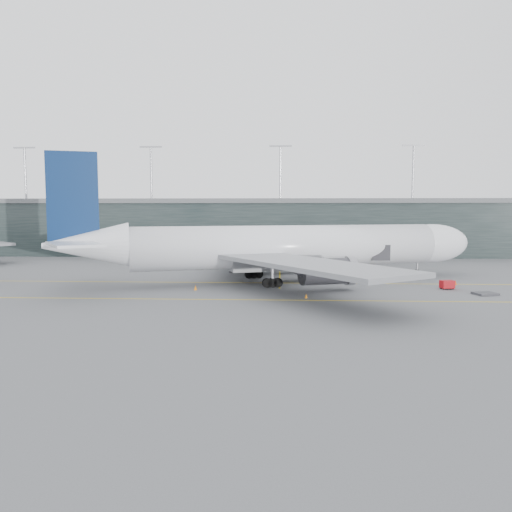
{
  "coord_description": "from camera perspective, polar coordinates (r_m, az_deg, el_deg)",
  "views": [
    {
      "loc": [
        5.13,
        -86.9,
        12.16
      ],
      "look_at": [
        1.02,
        -4.0,
        4.53
      ],
      "focal_mm": 35.0,
      "sensor_mm": 36.0,
      "label": 1
    }
  ],
  "objects": [
    {
      "name": "jet_bridge",
      "position": [
        112.12,
        11.05,
        1.35
      ],
      "size": [
        6.37,
        42.99,
        6.31
      ],
      "rotation": [
        0.0,
        0.0,
        0.08
      ],
      "color": "#29282D",
      "rests_on": "ground"
    },
    {
      "name": "taxiline_a",
      "position": [
        83.95,
        -0.7,
        -3.07
      ],
      "size": [
        160.0,
        0.25,
        0.02
      ],
      "primitive_type": "cube",
      "color": "gold",
      "rests_on": "ground"
    },
    {
      "name": "taxiline_b",
      "position": [
        68.19,
        -1.53,
        -5.01
      ],
      "size": [
        160.0,
        0.25,
        0.02
      ],
      "primitive_type": "cube",
      "color": "gold",
      "rests_on": "ground"
    },
    {
      "name": "baggage_dolly",
      "position": [
        79.31,
        24.72,
        -3.92
      ],
      "size": [
        3.59,
        3.17,
        0.3
      ],
      "primitive_type": "cube",
      "rotation": [
        0.0,
        0.0,
        0.28
      ],
      "color": "#35353A",
      "rests_on": "ground"
    },
    {
      "name": "uld_c",
      "position": [
        98.99,
        -0.84,
        -1.25
      ],
      "size": [
        2.02,
        1.63,
        1.82
      ],
      "rotation": [
        0.0,
        0.0,
        0.01
      ],
      "color": "#3C3B41",
      "rests_on": "ground"
    },
    {
      "name": "taxiline_lead_main",
      "position": [
        107.59,
        2.75,
        -1.24
      ],
      "size": [
        0.25,
        60.0,
        0.02
      ],
      "primitive_type": "cube",
      "color": "gold",
      "rests_on": "ground"
    },
    {
      "name": "ground",
      "position": [
        87.9,
        -0.54,
        -2.7
      ],
      "size": [
        320.0,
        320.0,
        0.0
      ],
      "primitive_type": "plane",
      "color": "#5A5B5F",
      "rests_on": "ground"
    },
    {
      "name": "uld_b",
      "position": [
        98.85,
        -1.65,
        -1.31
      ],
      "size": [
        2.1,
        1.84,
        1.64
      ],
      "rotation": [
        0.0,
        0.0,
        -0.25
      ],
      "color": "#3C3B41",
      "rests_on": "ground"
    },
    {
      "name": "gse_cart",
      "position": [
        82.54,
        21.0,
        -3.04
      ],
      "size": [
        2.27,
        1.75,
        1.37
      ],
      "rotation": [
        0.0,
        0.0,
        0.26
      ],
      "color": "#9E0B11",
      "rests_on": "ground"
    },
    {
      "name": "main_aircraft",
      "position": [
        84.74,
        3.38,
        0.99
      ],
      "size": [
        72.72,
        67.01,
        20.93
      ],
      "rotation": [
        0.0,
        0.0,
        0.32
      ],
      "color": "white",
      "rests_on": "ground"
    },
    {
      "name": "cone_nose",
      "position": [
        87.8,
        21.83,
        -2.83
      ],
      "size": [
        0.49,
        0.49,
        0.78
      ],
      "primitive_type": "cone",
      "color": "#DA4F0C",
      "rests_on": "ground"
    },
    {
      "name": "cone_wing_stbd",
      "position": [
        69.73,
        5.75,
        -4.56
      ],
      "size": [
        0.38,
        0.38,
        0.61
      ],
      "primitive_type": "cone",
      "color": "orange",
      "rests_on": "ground"
    },
    {
      "name": "cone_tail",
      "position": [
        76.81,
        -6.93,
        -3.61
      ],
      "size": [
        0.48,
        0.48,
        0.77
      ],
      "primitive_type": "cone",
      "color": "orange",
      "rests_on": "ground"
    },
    {
      "name": "uld_a",
      "position": [
        97.63,
        -2.3,
        -1.26
      ],
      "size": [
        2.74,
        2.46,
        2.07
      ],
      "rotation": [
        0.0,
        0.0,
        -0.33
      ],
      "color": "#3C3B41",
      "rests_on": "ground"
    },
    {
      "name": "cone_wing_port",
      "position": [
        98.69,
        5.86,
        -1.67
      ],
      "size": [
        0.39,
        0.39,
        0.62
      ],
      "primitive_type": "cone",
      "color": "#EF4C0D",
      "rests_on": "ground"
    },
    {
      "name": "terminal",
      "position": [
        145.06,
        0.81,
        3.46
      ],
      "size": [
        240.0,
        36.0,
        29.0
      ],
      "color": "black",
      "rests_on": "ground"
    }
  ]
}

